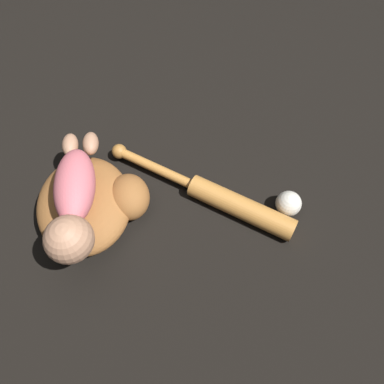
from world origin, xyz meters
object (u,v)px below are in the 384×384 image
(baseball_bat, at_px, (221,198))
(baseball, at_px, (288,204))
(baby_figure, at_px, (73,202))
(baseball_glove, at_px, (92,203))

(baseball_bat, distance_m, baseball, 0.19)
(baby_figure, bearing_deg, baseball_bat, 82.38)
(baseball_glove, distance_m, baseball, 0.55)
(baseball_bat, bearing_deg, baby_figure, -97.62)
(baseball_glove, height_order, baseball_bat, baseball_glove)
(baseball_glove, bearing_deg, baseball_bat, 74.58)
(baseball_glove, relative_size, baseball, 4.77)
(baseball_bat, bearing_deg, baseball, 64.16)
(baby_figure, height_order, baseball, baby_figure)
(baseball_bat, height_order, baseball, baseball)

